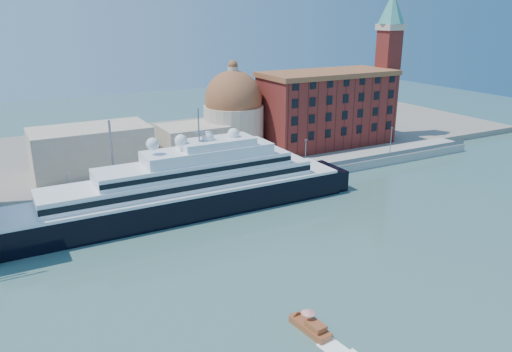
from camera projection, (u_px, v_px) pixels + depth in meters
ground at (265, 247)px, 95.04m from camera, size 400.00×400.00×0.00m
quay at (197, 188)px, 123.01m from camera, size 180.00×10.00×2.50m
land at (148, 151)px, 157.29m from camera, size 260.00×72.00×2.00m
quay_fence at (204, 186)px, 118.68m from camera, size 180.00×0.10×1.20m
superyacht at (164, 197)px, 107.29m from camera, size 90.80×12.59×27.14m
service_barge at (46, 241)px, 95.80m from camera, size 11.99×4.30×2.67m
water_taxi at (311, 326)px, 69.72m from camera, size 3.06×7.01×3.23m
warehouse at (327, 108)px, 157.71m from camera, size 43.00×19.00×23.25m
campanile at (388, 56)px, 163.93m from camera, size 8.40×8.40×47.00m
church at (185, 128)px, 142.67m from camera, size 66.00×18.00×25.50m
lamp_posts at (147, 164)px, 113.13m from camera, size 120.80×2.40×18.00m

